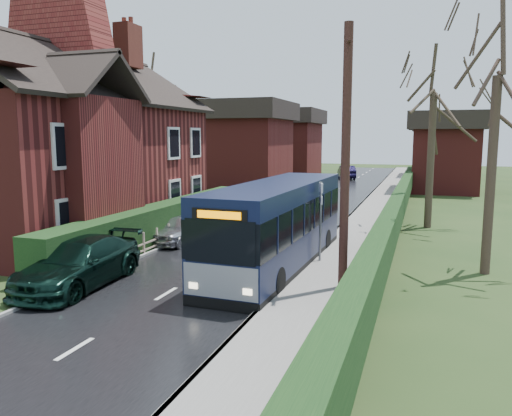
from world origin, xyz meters
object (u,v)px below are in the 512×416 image
(car_silver, at_px, (183,229))
(car_green, at_px, (79,263))
(bus, at_px, (278,226))
(brick_house, at_px, (67,140))
(bus_stop_sign, at_px, (321,210))
(telegraph_pole, at_px, (345,160))

(car_silver, xyz_separation_m, car_green, (-0.10, -6.70, 0.11))
(bus, relative_size, car_green, 1.98)
(brick_house, bearing_deg, bus, -14.17)
(bus, distance_m, bus_stop_sign, 1.63)
(bus, bearing_deg, brick_house, 167.76)
(car_green, relative_size, bus_stop_sign, 1.67)
(brick_house, bearing_deg, car_green, -49.67)
(brick_house, distance_m, telegraph_pole, 14.40)
(bus, distance_m, telegraph_pole, 4.13)
(car_green, xyz_separation_m, bus_stop_sign, (6.43, 4.92, 1.24))
(telegraph_pole, bearing_deg, brick_house, 149.06)
(bus_stop_sign, bearing_deg, car_silver, 142.67)
(car_silver, distance_m, bus_stop_sign, 6.71)
(car_silver, bearing_deg, telegraph_pole, -24.43)
(bus_stop_sign, distance_m, telegraph_pole, 3.73)
(bus, xyz_separation_m, car_silver, (-5.00, 2.59, -0.86))
(car_silver, height_order, car_green, car_green)
(bus, xyz_separation_m, bus_stop_sign, (1.33, 0.81, 0.49))
(bus, relative_size, telegraph_pole, 1.28)
(car_green, bearing_deg, bus_stop_sign, 34.10)
(bus_stop_sign, height_order, telegraph_pole, telegraph_pole)
(car_silver, height_order, bus_stop_sign, bus_stop_sign)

